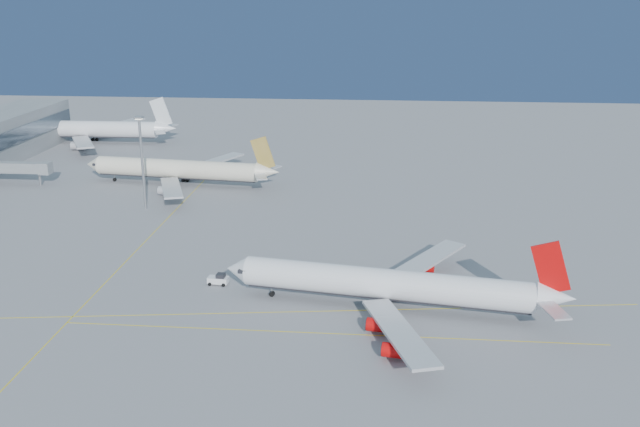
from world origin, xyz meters
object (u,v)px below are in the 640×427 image
(airliner_third, at_px, (90,129))
(light_mast, at_px, (142,155))
(airliner_virgin, at_px, (393,285))
(airliner_etihad, at_px, (181,169))
(pushback_tug, at_px, (219,279))

(airliner_third, xyz_separation_m, light_mast, (46.69, -79.05, 8.94))
(airliner_virgin, height_order, airliner_etihad, airliner_etihad)
(airliner_etihad, relative_size, pushback_tug, 14.70)
(airliner_etihad, bearing_deg, pushback_tug, -62.43)
(light_mast, bearing_deg, airliner_third, 120.57)
(light_mast, bearing_deg, airliner_virgin, -41.43)
(light_mast, bearing_deg, pushback_tug, -57.64)
(airliner_virgin, xyz_separation_m, pushback_tug, (-33.18, 8.30, -3.59))
(airliner_virgin, xyz_separation_m, light_mast, (-63.36, 55.93, 9.62))
(airliner_third, xyz_separation_m, pushback_tug, (76.87, -126.68, -4.26))
(airliner_etihad, xyz_separation_m, pushback_tug, (27.22, -71.31, -3.70))
(airliner_third, bearing_deg, airliner_virgin, -51.74)
(airliner_virgin, xyz_separation_m, airliner_etihad, (-60.40, 79.61, 0.11))
(pushback_tug, bearing_deg, airliner_virgin, -9.62)
(pushback_tug, bearing_deg, light_mast, 126.80)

